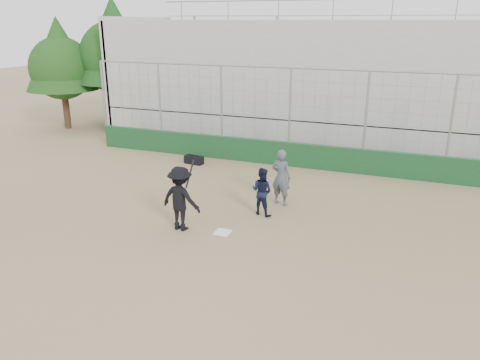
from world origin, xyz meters
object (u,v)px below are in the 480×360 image
(catcher_crouched, at_px, (262,199))
(equipment_bag, at_px, (194,160))
(batter_at_plate, at_px, (181,198))
(umpire, at_px, (281,180))

(catcher_crouched, height_order, equipment_bag, catcher_crouched)
(batter_at_plate, xyz_separation_m, catcher_crouched, (1.84, 1.84, -0.43))
(catcher_crouched, distance_m, equipment_bag, 6.08)
(catcher_crouched, bearing_deg, batter_at_plate, -134.89)
(batter_at_plate, bearing_deg, equipment_bag, 113.25)
(umpire, bearing_deg, catcher_crouched, 87.11)
(batter_at_plate, xyz_separation_m, equipment_bag, (-2.58, 6.01, -0.77))
(batter_at_plate, distance_m, umpire, 3.61)
(catcher_crouched, bearing_deg, umpire, 74.10)
(equipment_bag, bearing_deg, umpire, -33.32)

